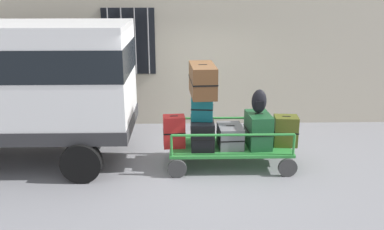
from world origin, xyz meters
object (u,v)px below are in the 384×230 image
object	(u,v)px
suitcase_left_bottom	(174,131)
suitcase_midleft_bottom	(202,133)
suitcase_midleft_top	(203,80)
backpack	(259,102)
suitcase_right_bottom	(286,131)
luggage_cart	(230,148)
suitcase_midleft_middle	(202,107)
van	(10,79)
suitcase_center_bottom	(230,136)
suitcase_midright_bottom	(258,130)

from	to	relation	value
suitcase_left_bottom	suitcase_midleft_bottom	xyz separation A→B (m)	(0.52, 0.01, -0.04)
suitcase_midleft_top	backpack	size ratio (longest dim) A/B	2.11
suitcase_midleft_bottom	suitcase_right_bottom	size ratio (longest dim) A/B	1.31
luggage_cart	suitcase_left_bottom	distance (m)	1.09
suitcase_midleft_bottom	suitcase_midleft_middle	distance (m)	0.49
van	suitcase_center_bottom	size ratio (longest dim) A/B	7.24
suitcase_midright_bottom	backpack	bearing A→B (deg)	101.89
suitcase_midleft_middle	suitcase_center_bottom	size ratio (longest dim) A/B	0.77
luggage_cart	suitcase_midleft_bottom	bearing A→B (deg)	-178.90
suitcase_midleft_bottom	suitcase_midright_bottom	distance (m)	1.03
suitcase_left_bottom	suitcase_right_bottom	bearing A→B (deg)	0.72
suitcase_right_bottom	backpack	distance (m)	0.77
suitcase_left_bottom	suitcase_midright_bottom	world-z (taller)	suitcase_midright_bottom
luggage_cart	suitcase_right_bottom	xyz separation A→B (m)	(1.03, 0.00, 0.34)
backpack	van	bearing A→B (deg)	176.72
van	luggage_cart	distance (m)	4.21
suitcase_midleft_top	suitcase_midright_bottom	xyz separation A→B (m)	(1.03, 0.01, -0.95)
suitcase_right_bottom	backpack	bearing A→B (deg)	-179.23
suitcase_left_bottom	suitcase_midleft_middle	size ratio (longest dim) A/B	1.28
van	suitcase_midleft_bottom	world-z (taller)	van
luggage_cart	suitcase_center_bottom	size ratio (longest dim) A/B	3.78
van	suitcase_left_bottom	world-z (taller)	van
suitcase_midleft_middle	suitcase_midleft_top	world-z (taller)	suitcase_midleft_top
van	suitcase_midleft_middle	xyz separation A→B (m)	(3.48, -0.25, -0.48)
suitcase_midleft_bottom	suitcase_right_bottom	xyz separation A→B (m)	(1.55, 0.01, 0.02)
van	suitcase_midleft_top	bearing A→B (deg)	-4.74
suitcase_midleft_bottom	suitcase_right_bottom	distance (m)	1.55
suitcase_midright_bottom	suitcase_right_bottom	distance (m)	0.52
suitcase_right_bottom	van	bearing A→B (deg)	177.14
van	backpack	world-z (taller)	van
suitcase_midleft_bottom	suitcase_midleft_top	bearing A→B (deg)	-90.00
suitcase_right_bottom	backpack	world-z (taller)	backpack
suitcase_midleft_bottom	backpack	bearing A→B (deg)	0.23
suitcase_midleft_bottom	suitcase_right_bottom	bearing A→B (deg)	0.41
suitcase_midleft_top	suitcase_midright_bottom	size ratio (longest dim) A/B	1.36
suitcase_left_bottom	suitcase_midleft_top	distance (m)	1.09
suitcase_midright_bottom	luggage_cart	bearing A→B (deg)	176.75
suitcase_midright_bottom	suitcase_center_bottom	bearing A→B (deg)	-179.33
suitcase_midleft_top	suitcase_center_bottom	distance (m)	1.18
van	suitcase_midright_bottom	size ratio (longest dim) A/B	6.41
suitcase_midright_bottom	suitcase_midleft_middle	bearing A→B (deg)	178.00
backpack	suitcase_center_bottom	bearing A→B (deg)	-176.70
luggage_cart	suitcase_right_bottom	world-z (taller)	suitcase_right_bottom
suitcase_midleft_middle	suitcase_midright_bottom	world-z (taller)	suitcase_midleft_middle
suitcase_center_bottom	suitcase_right_bottom	bearing A→B (deg)	2.02
van	suitcase_midleft_bottom	distance (m)	3.63
suitcase_right_bottom	suitcase_midleft_middle	bearing A→B (deg)	179.79
suitcase_midleft_bottom	backpack	world-z (taller)	backpack
suitcase_center_bottom	suitcase_midright_bottom	size ratio (longest dim) A/B	0.88
backpack	suitcase_midleft_bottom	bearing A→B (deg)	-179.77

